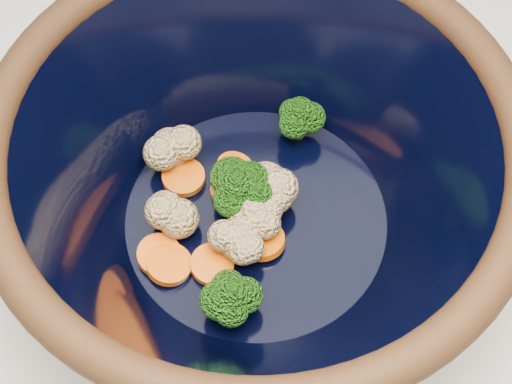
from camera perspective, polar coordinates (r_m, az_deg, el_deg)
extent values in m
cube|color=white|center=(0.98, 1.21, -12.95)|extent=(1.20, 1.20, 0.90)
cylinder|color=black|center=(0.54, 0.00, -3.38)|extent=(0.20, 0.20, 0.01)
torus|color=black|center=(0.42, 0.00, 4.75)|extent=(0.34, 0.34, 0.02)
cylinder|color=black|center=(0.51, 0.00, -2.10)|extent=(0.19, 0.19, 0.00)
cylinder|color=#608442|center=(0.47, -1.83, -9.14)|extent=(0.01, 0.01, 0.02)
ellipsoid|color=#2B7716|center=(0.46, -1.90, -8.21)|extent=(0.04, 0.04, 0.03)
cylinder|color=#608442|center=(0.51, -1.53, -0.75)|extent=(0.01, 0.01, 0.02)
ellipsoid|color=#2B7716|center=(0.49, -1.59, 0.62)|extent=(0.04, 0.04, 0.03)
cylinder|color=#608442|center=(0.55, 3.42, 5.10)|extent=(0.01, 0.01, 0.02)
ellipsoid|color=#2B7716|center=(0.53, 3.53, 6.34)|extent=(0.03, 0.03, 0.03)
cylinder|color=#608442|center=(0.51, 0.09, -1.42)|extent=(0.01, 0.01, 0.02)
ellipsoid|color=#2B7716|center=(0.49, 0.09, -0.26)|extent=(0.04, 0.04, 0.03)
sphere|color=beige|center=(0.50, -0.05, -2.13)|extent=(0.03, 0.03, 0.03)
sphere|color=beige|center=(0.50, -6.22, -2.12)|extent=(0.03, 0.03, 0.03)
sphere|color=beige|center=(0.49, -1.27, -3.82)|extent=(0.03, 0.03, 0.03)
sphere|color=beige|center=(0.50, 0.01, -0.68)|extent=(0.03, 0.03, 0.03)
sphere|color=beige|center=(0.51, 0.77, 0.61)|extent=(0.03, 0.03, 0.03)
sphere|color=beige|center=(0.50, -0.11, -1.64)|extent=(0.03, 0.03, 0.03)
sphere|color=beige|center=(0.50, 0.33, -0.68)|extent=(0.03, 0.03, 0.03)
sphere|color=beige|center=(0.53, -6.87, 3.54)|extent=(0.03, 0.03, 0.03)
cylinder|color=orange|center=(0.53, -5.82, 1.20)|extent=(0.03, 0.03, 0.01)
cylinder|color=orange|center=(0.50, 0.53, -3.94)|extent=(0.03, 0.03, 0.01)
cylinder|color=orange|center=(0.53, -1.70, 1.88)|extent=(0.03, 0.03, 0.01)
cylinder|color=orange|center=(0.49, -3.54, -5.81)|extent=(0.03, 0.03, 0.01)
cylinder|color=orange|center=(0.52, -2.23, 0.10)|extent=(0.03, 0.03, 0.01)
cylinder|color=orange|center=(0.50, -7.76, -5.02)|extent=(0.03, 0.03, 0.01)
cylinder|color=orange|center=(0.49, -6.99, -5.75)|extent=(0.03, 0.03, 0.01)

